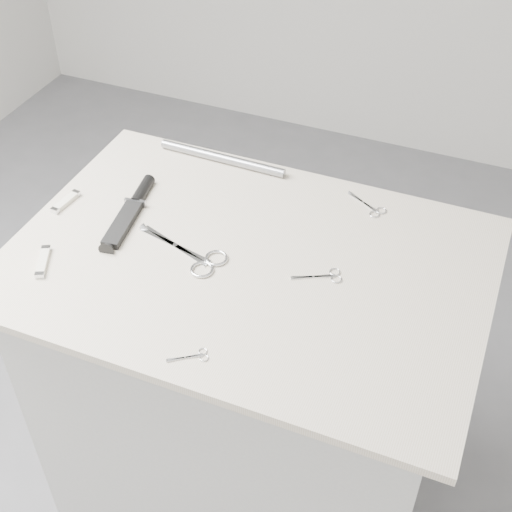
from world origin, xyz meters
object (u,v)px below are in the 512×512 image
at_px(large_shears, 197,257).
at_px(tiny_scissors, 193,356).
at_px(sheathed_knife, 132,208).
at_px(pocket_knife_b, 43,261).
at_px(metal_rail, 222,158).
at_px(plinth, 249,398).
at_px(embroidery_scissors_a, 325,276).
at_px(pocket_knife_a, 66,202).
at_px(embroidery_scissors_b, 371,208).

xyz_separation_m(large_shears, tiny_scissors, (0.11, -0.24, -0.00)).
xyz_separation_m(sheathed_knife, pocket_knife_b, (-0.08, -0.22, -0.00)).
relative_size(sheathed_knife, metal_rail, 0.77).
distance_m(plinth, embroidery_scissors_a, 0.50).
relative_size(pocket_knife_a, metal_rail, 0.26).
bearing_deg(pocket_knife_a, embroidery_scissors_a, -84.45).
height_order(sheathed_knife, pocket_knife_b, sheathed_knife).
relative_size(embroidery_scissors_a, tiny_scissors, 1.42).
bearing_deg(large_shears, embroidery_scissors_b, 62.34).
bearing_deg(pocket_knife_b, pocket_knife_a, -5.10).
bearing_deg(plinth, large_shears, -160.04).
xyz_separation_m(sheathed_knife, metal_rail, (0.11, 0.26, 0.00)).
distance_m(plinth, large_shears, 0.48).
bearing_deg(embroidery_scissors_b, large_shears, -103.92).
distance_m(large_shears, embroidery_scissors_b, 0.42).
distance_m(plinth, pocket_knife_a, 0.66).
relative_size(embroidery_scissors_a, sheathed_knife, 0.40).
relative_size(plinth, metal_rail, 2.72).
bearing_deg(pocket_knife_a, embroidery_scissors_b, -62.87).
relative_size(large_shears, pocket_knife_a, 2.52).
height_order(plinth, large_shears, large_shears).
bearing_deg(embroidery_scissors_b, sheathed_knife, -126.59).
bearing_deg(embroidery_scissors_a, embroidery_scissors_b, 57.57).
height_order(embroidery_scissors_a, embroidery_scissors_b, same).
xyz_separation_m(plinth, large_shears, (-0.10, -0.04, 0.47)).
bearing_deg(large_shears, pocket_knife_a, -172.58).
relative_size(large_shears, tiny_scissors, 3.08).
bearing_deg(large_shears, pocket_knife_b, -138.42).
height_order(pocket_knife_a, metal_rail, metal_rail).
bearing_deg(embroidery_scissors_b, pocket_knife_a, -129.19).
relative_size(embroidery_scissors_a, pocket_knife_a, 1.16).
bearing_deg(pocket_knife_b, large_shears, -90.27).
bearing_deg(plinth, tiny_scissors, -87.66).
height_order(embroidery_scissors_a, tiny_scissors, same).
relative_size(sheathed_knife, pocket_knife_a, 2.92).
relative_size(plinth, pocket_knife_a, 10.36).
distance_m(plinth, embroidery_scissors_b, 0.58).
bearing_deg(metal_rail, large_shears, -74.20).
bearing_deg(tiny_scissors, large_shears, 80.19).
height_order(plinth, tiny_scissors, tiny_scissors).
bearing_deg(large_shears, sheathed_knife, 172.95).
relative_size(plinth, embroidery_scissors_b, 8.80).
relative_size(embroidery_scissors_b, pocket_knife_b, 1.10).
distance_m(embroidery_scissors_b, tiny_scissors, 0.58).
distance_m(large_shears, embroidery_scissors_a, 0.27).
distance_m(plinth, metal_rail, 0.61).
bearing_deg(large_shears, plinth, 36.18).
xyz_separation_m(large_shears, embroidery_scissors_a, (0.27, 0.05, -0.00)).
relative_size(plinth, sheathed_knife, 3.55).
bearing_deg(pocket_knife_a, metal_rail, -35.70).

